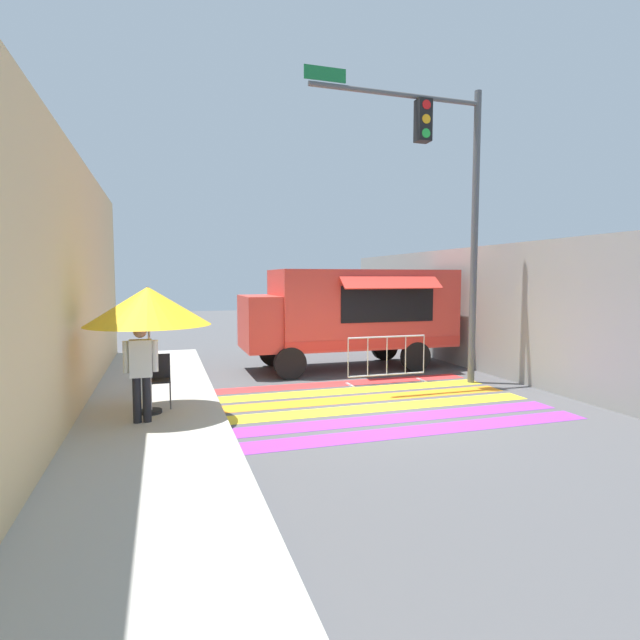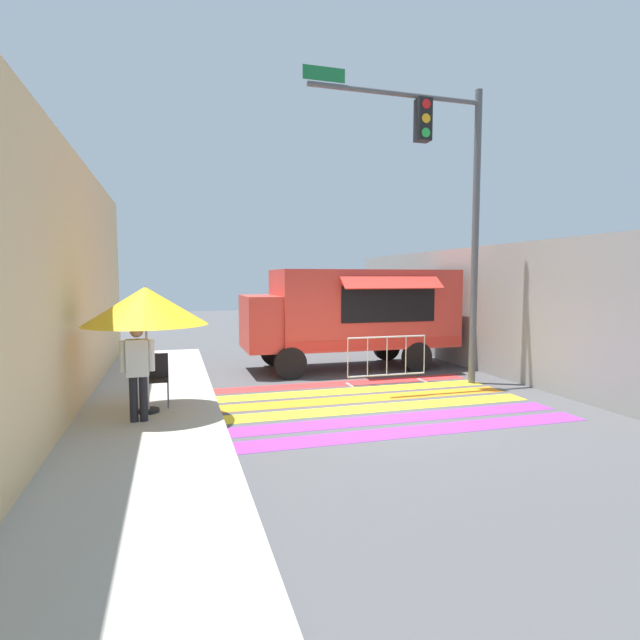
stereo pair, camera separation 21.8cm
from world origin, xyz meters
name	(u,v)px [view 1 (the left image)]	position (x,y,z in m)	size (l,w,h in m)	color
ground_plane	(380,408)	(0.00, 0.00, 0.00)	(60.00, 60.00, 0.00)	#4C4C4F
sidewalk_left	(85,428)	(-5.13, 0.00, 0.08)	(4.40, 16.00, 0.17)	#A8A59E
building_left_facade	(59,285)	(-5.42, 0.00, 2.36)	(0.25, 16.00, 4.72)	#DBBC84
concrete_wall_right	(476,309)	(4.16, 3.00, 1.65)	(0.20, 16.00, 3.31)	gray
crosswalk_painted	(371,403)	(0.00, 0.41, 0.00)	(6.40, 4.36, 0.01)	purple
food_truck	(347,311)	(0.88, 4.15, 1.58)	(5.72, 2.58, 2.70)	#D13D33
traffic_signal_pole	(447,184)	(2.27, 1.50, 4.58)	(4.19, 0.29, 6.78)	#515456
patio_umbrella	(148,306)	(-4.14, 0.30, 2.00)	(2.07, 2.07, 2.16)	black
folding_chair	(159,375)	(-4.01, 0.76, 0.73)	(0.41, 0.41, 0.94)	#4C4C51
vendor_person	(141,368)	(-4.26, -0.23, 1.05)	(0.53, 0.21, 1.57)	black
barricade_front	(387,360)	(1.10, 2.04, 0.55)	(1.97, 0.44, 1.12)	#B7BABF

